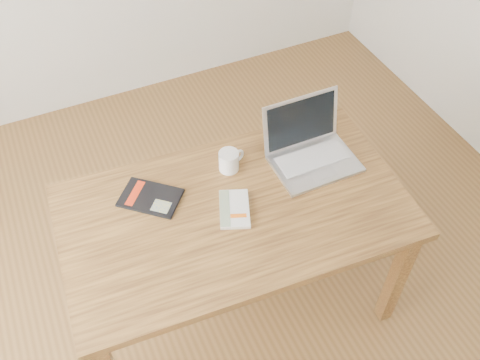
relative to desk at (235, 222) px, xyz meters
name	(u,v)px	position (x,y,z in m)	size (l,w,h in m)	color
room	(202,124)	(-0.15, -0.08, 0.69)	(4.04, 4.04, 2.70)	brown
desk	(235,222)	(0.00, 0.00, 0.00)	(1.53, 0.94, 0.75)	brown
white_guidebook	(234,209)	(-0.01, 0.00, 0.10)	(0.19, 0.24, 0.02)	beige
black_guidebook	(150,198)	(-0.31, 0.20, 0.10)	(0.30, 0.29, 0.01)	black
laptop	(310,148)	(0.44, 0.14, 0.15)	(0.38, 0.32, 0.27)	silver
coffee_mug	(229,160)	(0.07, 0.23, 0.14)	(0.13, 0.09, 0.10)	white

